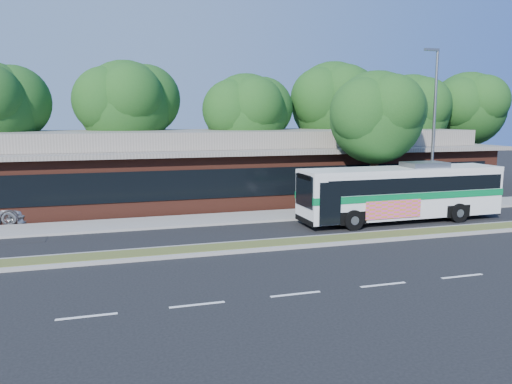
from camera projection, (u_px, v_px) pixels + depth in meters
ground at (320, 246)px, 20.67m from camera, size 120.00×120.00×0.00m
median_strip at (314, 241)px, 21.23m from camera, size 26.00×1.10×0.15m
sidewalk at (271, 216)px, 26.73m from camera, size 44.00×2.60×0.12m
plaza_building at (240, 166)px, 32.66m from camera, size 33.20×11.20×4.45m
lamp_post at (433, 124)px, 28.32m from camera, size 0.93×0.18×9.07m
tree_bg_b at (132, 104)px, 33.19m from camera, size 6.69×6.00×9.00m
tree_bg_c at (251, 113)px, 34.57m from camera, size 6.24×5.60×8.26m
tree_bg_d at (338, 102)px, 37.40m from camera, size 6.91×6.20×9.37m
tree_bg_e at (414, 111)px, 38.23m from camera, size 6.47×5.80×8.50m
tree_bg_f at (471, 108)px, 40.83m from camera, size 6.69×6.00×8.92m
transit_bus at (402, 189)px, 25.41m from camera, size 10.78×2.66×3.01m
sidewalk_tree at (381, 115)px, 27.65m from camera, size 5.68×5.09×7.82m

